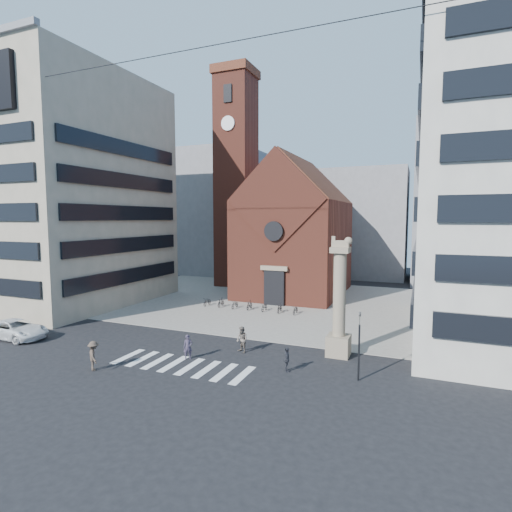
{
  "coord_description": "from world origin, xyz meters",
  "views": [
    {
      "loc": [
        15.29,
        -25.28,
        9.95
      ],
      "look_at": [
        1.44,
        8.0,
        6.52
      ],
      "focal_mm": 28.0,
      "sensor_mm": 36.0,
      "label": 1
    }
  ],
  "objects_px": {
    "scooter_0": "(207,302)",
    "pedestrian_2": "(287,360)",
    "lion_column": "(339,309)",
    "traffic_light": "(359,344)",
    "pedestrian_0": "(188,347)",
    "white_car": "(15,329)",
    "pedestrian_1": "(242,340)"
  },
  "relations": [
    {
      "from": "white_car",
      "to": "pedestrian_0",
      "type": "bearing_deg",
      "value": -85.85
    },
    {
      "from": "pedestrian_0",
      "to": "pedestrian_2",
      "type": "bearing_deg",
      "value": -31.17
    },
    {
      "from": "pedestrian_0",
      "to": "scooter_0",
      "type": "distance_m",
      "value": 17.19
    },
    {
      "from": "pedestrian_2",
      "to": "traffic_light",
      "type": "bearing_deg",
      "value": -110.97
    },
    {
      "from": "lion_column",
      "to": "white_car",
      "type": "height_order",
      "value": "lion_column"
    },
    {
      "from": "traffic_light",
      "to": "lion_column",
      "type": "bearing_deg",
      "value": 116.46
    },
    {
      "from": "white_car",
      "to": "pedestrian_2",
      "type": "height_order",
      "value": "pedestrian_2"
    },
    {
      "from": "traffic_light",
      "to": "pedestrian_2",
      "type": "xyz_separation_m",
      "value": [
        -4.52,
        -0.32,
        -1.49
      ]
    },
    {
      "from": "pedestrian_0",
      "to": "white_car",
      "type": "bearing_deg",
      "value": 149.83
    },
    {
      "from": "white_car",
      "to": "pedestrian_0",
      "type": "relative_size",
      "value": 3.22
    },
    {
      "from": "traffic_light",
      "to": "pedestrian_0",
      "type": "xyz_separation_m",
      "value": [
        -11.69,
        -0.8,
        -1.41
      ]
    },
    {
      "from": "traffic_light",
      "to": "pedestrian_2",
      "type": "distance_m",
      "value": 4.77
    },
    {
      "from": "white_car",
      "to": "pedestrian_2",
      "type": "xyz_separation_m",
      "value": [
        22.99,
        1.82,
        0.02
      ]
    },
    {
      "from": "pedestrian_2",
      "to": "scooter_0",
      "type": "distance_m",
      "value": 20.89
    },
    {
      "from": "pedestrian_0",
      "to": "pedestrian_2",
      "type": "relative_size",
      "value": 1.09
    },
    {
      "from": "scooter_0",
      "to": "pedestrian_2",
      "type": "bearing_deg",
      "value": -48.63
    },
    {
      "from": "pedestrian_2",
      "to": "scooter_0",
      "type": "height_order",
      "value": "pedestrian_2"
    },
    {
      "from": "lion_column",
      "to": "scooter_0",
      "type": "distance_m",
      "value": 20.32
    },
    {
      "from": "lion_column",
      "to": "scooter_0",
      "type": "relative_size",
      "value": 5.16
    },
    {
      "from": "lion_column",
      "to": "traffic_light",
      "type": "relative_size",
      "value": 2.02
    },
    {
      "from": "traffic_light",
      "to": "scooter_0",
      "type": "relative_size",
      "value": 2.56
    },
    {
      "from": "pedestrian_1",
      "to": "scooter_0",
      "type": "relative_size",
      "value": 1.15
    },
    {
      "from": "pedestrian_0",
      "to": "pedestrian_2",
      "type": "height_order",
      "value": "pedestrian_0"
    },
    {
      "from": "traffic_light",
      "to": "white_car",
      "type": "height_order",
      "value": "traffic_light"
    },
    {
      "from": "pedestrian_2",
      "to": "scooter_0",
      "type": "bearing_deg",
      "value": 18.74
    },
    {
      "from": "pedestrian_2",
      "to": "pedestrian_1",
      "type": "bearing_deg",
      "value": 37.02
    },
    {
      "from": "white_car",
      "to": "pedestrian_2",
      "type": "bearing_deg",
      "value": -86.16
    },
    {
      "from": "pedestrian_0",
      "to": "pedestrian_1",
      "type": "distance_m",
      "value": 4.02
    },
    {
      "from": "pedestrian_2",
      "to": "white_car",
      "type": "bearing_deg",
      "value": 69.55
    },
    {
      "from": "traffic_light",
      "to": "white_car",
      "type": "relative_size",
      "value": 0.76
    },
    {
      "from": "white_car",
      "to": "pedestrian_2",
      "type": "distance_m",
      "value": 23.07
    },
    {
      "from": "pedestrian_2",
      "to": "scooter_0",
      "type": "relative_size",
      "value": 0.95
    }
  ]
}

